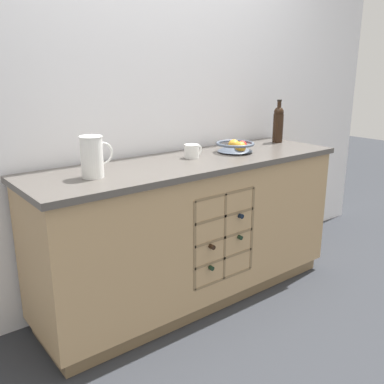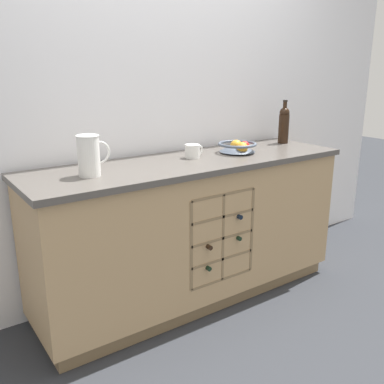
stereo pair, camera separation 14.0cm
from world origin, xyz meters
name	(u,v)px [view 2 (the right image)]	position (x,y,z in m)	size (l,w,h in m)	color
ground_plane	(192,295)	(0.00, 0.00, 0.00)	(14.00, 14.00, 0.00)	#2D3035
back_wall	(161,97)	(0.00, 0.35, 1.27)	(4.41, 0.06, 2.55)	white
kitchen_island	(192,230)	(0.00, 0.00, 0.47)	(2.05, 0.61, 0.92)	olive
fruit_bowl	(238,146)	(0.37, 0.01, 0.96)	(0.25, 0.25, 0.08)	#4C5666
white_pitcher	(89,155)	(-0.66, -0.02, 1.03)	(0.18, 0.12, 0.21)	white
ceramic_mug	(193,151)	(0.04, 0.05, 0.96)	(0.13, 0.09, 0.08)	white
standing_wine_bottle	(284,124)	(0.90, 0.11, 1.06)	(0.08, 0.08, 0.31)	black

